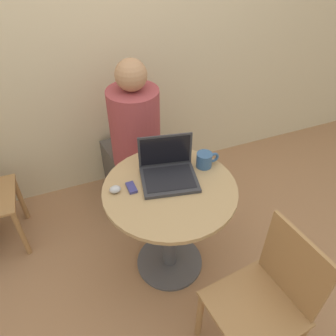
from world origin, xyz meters
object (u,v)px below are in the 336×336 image
Objects in this scene: laptop at (168,171)px; cell_phone at (131,188)px; chair_empty at (265,301)px; person_seated at (134,149)px.

cell_phone is (-0.23, -0.02, -0.04)m from laptop.
chair_empty is 1.37m from person_seated.
chair_empty is (0.21, -0.75, -0.31)m from laptop.
laptop is 0.42× the size of chair_empty.
laptop is 0.30× the size of person_seated.
chair_empty is 0.70× the size of person_seated.
person_seated is at bearing 100.50° from chair_empty.
laptop is 0.23m from cell_phone.
laptop is at bearing 5.05° from cell_phone.
cell_phone is at bearing 120.89° from chair_empty.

